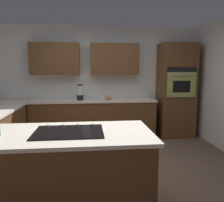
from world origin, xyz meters
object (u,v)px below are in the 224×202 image
at_px(cooktop, 69,132).
at_px(mixing_bowl, 109,97).
at_px(blender, 80,93).
at_px(wall_oven, 176,90).

height_order(cooktop, mixing_bowl, mixing_bowl).
bearing_deg(blender, cooktop, 89.29).
distance_m(cooktop, blender, 2.67).
xyz_separation_m(wall_oven, mixing_bowl, (1.60, 0.00, -0.15)).
relative_size(wall_oven, mixing_bowl, 12.96).
xyz_separation_m(blender, mixing_bowl, (-0.65, -0.00, -0.11)).
height_order(blender, mixing_bowl, blender).
bearing_deg(blender, wall_oven, -179.93).
xyz_separation_m(cooktop, blender, (-0.03, -2.67, 0.14)).
relative_size(cooktop, blender, 2.16).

